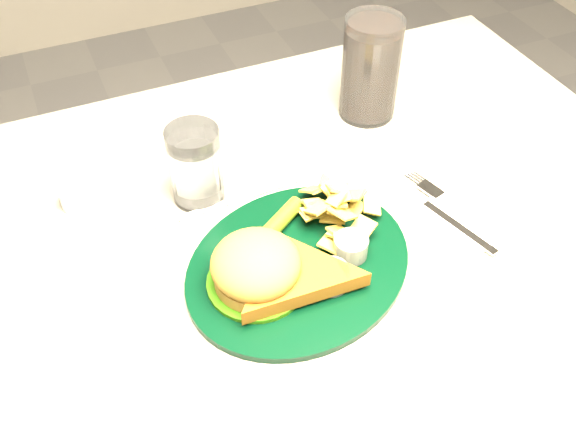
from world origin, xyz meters
The scene contains 7 objects.
table centered at (0.00, 0.00, 0.38)m, with size 1.20×0.80×0.75m, color gray, non-canonical shape.
dinner_plate centered at (0.03, -0.05, 0.78)m, with size 0.30×0.25×0.07m, color black, non-canonical shape.
water_glass centered at (-0.04, 0.12, 0.81)m, with size 0.07×0.07×0.11m, color white.
cola_glass centered at (0.26, 0.20, 0.83)m, with size 0.09×0.09×0.16m, color black.
fork_napkin centered at (0.25, -0.06, 0.76)m, with size 0.12×0.15×0.01m, color white, non-canonical shape.
ramekin centered at (-0.19, 0.17, 0.76)m, with size 0.04×0.04×0.03m, color white.
wrapped_straw centered at (0.00, 0.09, 0.75)m, with size 0.22×0.08×0.01m, color white, non-canonical shape.
Camera 1 is at (-0.18, -0.51, 1.35)m, focal length 40.00 mm.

